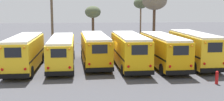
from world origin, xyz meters
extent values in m
plane|color=#424247|center=(0.00, 0.00, 0.00)|extent=(160.00, 160.00, 0.00)
cube|color=yellow|center=(-8.31, -1.14, 1.69)|extent=(2.44, 9.27, 2.64)
cube|color=white|center=(-8.31, -1.14, 3.11)|extent=(2.25, 8.90, 0.20)
cube|color=black|center=(-8.25, -5.80, 0.55)|extent=(2.38, 0.23, 0.36)
cube|color=black|center=(-8.25, -5.78, 2.41)|extent=(1.28, 0.05, 0.79)
sphere|color=red|center=(-9.13, -5.83, 1.10)|extent=(0.22, 0.22, 0.22)
sphere|color=orange|center=(-9.13, -5.83, 2.79)|extent=(0.18, 0.18, 0.18)
sphere|color=red|center=(-7.38, -5.80, 1.10)|extent=(0.22, 0.22, 0.22)
sphere|color=orange|center=(-7.38, -5.80, 2.79)|extent=(0.18, 0.18, 0.18)
cube|color=black|center=(-9.49, -1.16, 1.49)|extent=(0.13, 9.06, 0.14)
cube|color=black|center=(-7.13, -1.13, 1.49)|extent=(0.13, 9.06, 0.14)
cylinder|color=black|center=(-9.43, 2.17, 0.53)|extent=(0.29, 1.06, 1.05)
cylinder|color=black|center=(-7.26, 2.19, 0.53)|extent=(0.29, 1.06, 1.05)
cylinder|color=black|center=(-9.35, -4.48, 0.53)|extent=(0.29, 1.06, 1.05)
cylinder|color=black|center=(-7.18, -4.45, 0.53)|extent=(0.29, 1.06, 1.05)
cube|color=yellow|center=(-4.98, 0.22, 1.54)|extent=(2.65, 10.65, 2.40)
cube|color=white|center=(-4.98, 0.22, 2.84)|extent=(2.45, 10.23, 0.20)
cube|color=black|center=(-4.81, -5.11, 0.51)|extent=(2.37, 0.28, 0.36)
cube|color=black|center=(-4.82, -5.08, 2.20)|extent=(1.27, 0.07, 0.72)
sphere|color=red|center=(-5.68, -5.14, 1.00)|extent=(0.22, 0.22, 0.22)
sphere|color=orange|center=(-5.68, -5.14, 2.52)|extent=(0.18, 0.18, 0.18)
sphere|color=red|center=(-3.95, -5.09, 1.00)|extent=(0.22, 0.22, 0.22)
sphere|color=orange|center=(-3.95, -5.09, 2.52)|extent=(0.18, 0.18, 0.18)
cube|color=black|center=(-6.15, 0.19, 1.36)|extent=(0.35, 10.37, 0.14)
cube|color=black|center=(-3.82, 0.26, 1.36)|extent=(0.35, 10.37, 0.14)
cylinder|color=black|center=(-6.19, 4.18, 0.48)|extent=(0.31, 0.97, 0.96)
cylinder|color=black|center=(-4.03, 4.25, 0.48)|extent=(0.31, 0.97, 0.96)
cylinder|color=black|center=(-5.93, -3.80, 0.48)|extent=(0.31, 0.97, 0.96)
cylinder|color=black|center=(-3.78, -3.73, 0.48)|extent=(0.31, 0.97, 0.96)
cube|color=#E5A00C|center=(-1.66, 0.99, 1.61)|extent=(2.97, 9.95, 2.57)
cube|color=white|center=(-1.66, 0.99, 3.00)|extent=(2.75, 9.55, 0.20)
cube|color=black|center=(-1.40, -3.96, 0.50)|extent=(2.51, 0.33, 0.36)
cube|color=black|center=(-1.40, -3.94, 2.32)|extent=(1.35, 0.10, 0.77)
sphere|color=red|center=(-2.32, -4.02, 1.03)|extent=(0.22, 0.22, 0.22)
sphere|color=orange|center=(-2.32, -4.02, 2.68)|extent=(0.18, 0.18, 0.18)
sphere|color=red|center=(-0.48, -3.92, 1.03)|extent=(0.22, 0.22, 0.22)
sphere|color=orange|center=(-0.48, -3.92, 2.68)|extent=(0.18, 0.18, 0.18)
cube|color=black|center=(-2.90, 0.92, 1.42)|extent=(0.53, 9.62, 0.14)
cube|color=black|center=(-0.42, 1.05, 1.42)|extent=(0.53, 9.62, 0.14)
cylinder|color=black|center=(-3.00, 4.54, 0.46)|extent=(0.33, 0.94, 0.92)
cylinder|color=black|center=(-0.71, 4.66, 0.46)|extent=(0.33, 0.94, 0.92)
cylinder|color=black|center=(-2.62, -2.69, 0.46)|extent=(0.33, 0.94, 0.92)
cylinder|color=black|center=(-0.32, -2.56, 0.46)|extent=(0.33, 0.94, 0.92)
cube|color=#EAAA0F|center=(1.66, -0.93, 1.70)|extent=(2.70, 9.32, 2.71)
cube|color=white|center=(1.66, -0.93, 3.16)|extent=(2.49, 8.95, 0.20)
cube|color=black|center=(1.78, -5.60, 0.53)|extent=(2.52, 0.26, 0.36)
cube|color=black|center=(1.78, -5.58, 2.45)|extent=(1.36, 0.06, 0.81)
sphere|color=red|center=(0.86, -5.63, 1.09)|extent=(0.22, 0.22, 0.22)
sphere|color=orange|center=(0.86, -5.63, 2.84)|extent=(0.18, 0.18, 0.18)
sphere|color=red|center=(2.71, -5.59, 1.09)|extent=(0.22, 0.22, 0.22)
sphere|color=orange|center=(2.71, -5.59, 2.84)|extent=(0.18, 0.18, 0.18)
cube|color=black|center=(0.42, -0.96, 1.50)|extent=(0.26, 9.08, 0.14)
cube|color=black|center=(2.91, -0.90, 1.50)|extent=(0.26, 9.08, 0.14)
cylinder|color=black|center=(0.42, 2.37, 0.49)|extent=(0.31, 0.99, 0.99)
cylinder|color=black|center=(2.73, 2.43, 0.49)|extent=(0.31, 0.99, 0.99)
cylinder|color=black|center=(0.59, -4.29, 0.49)|extent=(0.31, 0.99, 0.99)
cylinder|color=black|center=(2.90, -4.23, 0.49)|extent=(0.31, 0.99, 0.99)
cube|color=#E5A00C|center=(4.98, -1.05, 1.68)|extent=(2.78, 9.66, 2.61)
cube|color=white|center=(4.98, -1.05, 3.08)|extent=(2.57, 9.27, 0.20)
cube|color=black|center=(5.17, -5.87, 0.55)|extent=(2.48, 0.29, 0.36)
cube|color=black|center=(5.17, -5.85, 2.40)|extent=(1.33, 0.08, 0.78)
sphere|color=red|center=(4.26, -5.92, 1.09)|extent=(0.22, 0.22, 0.22)
sphere|color=orange|center=(4.26, -5.92, 2.76)|extent=(0.18, 0.18, 0.18)
sphere|color=red|center=(6.07, -5.85, 1.09)|extent=(0.22, 0.22, 0.22)
sphere|color=orange|center=(6.07, -5.85, 2.76)|extent=(0.18, 0.18, 0.18)
cube|color=black|center=(3.76, -1.10, 1.48)|extent=(0.38, 9.38, 0.14)
cube|color=black|center=(6.21, -1.00, 1.48)|extent=(0.38, 9.38, 0.14)
cylinder|color=black|center=(3.72, 2.39, 0.53)|extent=(0.32, 1.08, 1.07)
cylinder|color=black|center=(5.98, 2.48, 0.53)|extent=(0.32, 1.08, 1.07)
cylinder|color=black|center=(3.99, -4.58, 0.53)|extent=(0.32, 1.08, 1.07)
cylinder|color=black|center=(6.25, -4.49, 0.53)|extent=(0.32, 1.08, 1.07)
cube|color=yellow|center=(8.31, -0.58, 1.76)|extent=(2.40, 9.42, 2.77)
cube|color=white|center=(8.31, -0.58, 3.25)|extent=(2.21, 9.04, 0.20)
cube|color=black|center=(8.33, -5.32, 0.56)|extent=(2.40, 0.21, 0.36)
cube|color=black|center=(8.33, -5.30, 2.53)|extent=(1.29, 0.04, 0.83)
sphere|color=red|center=(7.45, -5.33, 1.14)|extent=(0.22, 0.22, 0.22)
sphere|color=orange|center=(7.45, -5.33, 2.93)|extent=(0.18, 0.18, 0.18)
sphere|color=red|center=(9.21, -5.33, 1.14)|extent=(0.22, 0.22, 0.22)
cube|color=black|center=(7.12, -0.58, 1.55)|extent=(0.07, 9.22, 0.14)
cube|color=black|center=(9.50, -0.57, 1.55)|extent=(0.07, 9.22, 0.14)
cylinder|color=black|center=(7.19, 2.82, 0.54)|extent=(0.28, 1.08, 1.07)
cylinder|color=black|center=(9.39, 2.83, 0.54)|extent=(0.28, 1.08, 1.07)
cylinder|color=black|center=(7.23, -3.99, 0.54)|extent=(0.28, 1.08, 1.07)
cylinder|color=black|center=(9.42, -3.98, 0.54)|extent=(0.28, 1.08, 1.07)
cylinder|color=brown|center=(-7.15, 11.46, 4.06)|extent=(0.33, 0.33, 8.12)
cylinder|color=brown|center=(6.79, 19.37, 2.96)|extent=(0.25, 0.25, 5.92)
ellipsoid|color=#4C563D|center=(6.79, 19.37, 6.58)|extent=(2.42, 2.42, 1.82)
cylinder|color=#473323|center=(-1.43, 15.00, 2.27)|extent=(0.39, 0.39, 4.54)
ellipsoid|color=#4C563D|center=(-1.43, 15.00, 5.20)|extent=(2.40, 2.40, 1.80)
cylinder|color=#473323|center=(7.93, 14.53, 2.93)|extent=(0.43, 0.43, 5.86)
ellipsoid|color=#6B6051|center=(7.93, 14.53, 6.90)|extent=(3.75, 3.75, 2.82)
cylinder|color=#939399|center=(-12.31, 7.34, 0.70)|extent=(0.06, 0.06, 1.40)
cylinder|color=#939399|center=(-9.85, 7.34, 0.70)|extent=(0.06, 0.06, 1.40)
cylinder|color=#939399|center=(-7.38, 7.34, 0.70)|extent=(0.06, 0.06, 1.40)
cylinder|color=#939399|center=(-4.92, 7.34, 0.70)|extent=(0.06, 0.06, 1.40)
cylinder|color=#939399|center=(-2.46, 7.34, 0.70)|extent=(0.06, 0.06, 1.40)
cylinder|color=#939399|center=(0.00, 7.34, 0.70)|extent=(0.06, 0.06, 1.40)
cylinder|color=#939399|center=(2.46, 7.34, 0.70)|extent=(0.06, 0.06, 1.40)
cylinder|color=#939399|center=(4.92, 7.34, 0.70)|extent=(0.06, 0.06, 1.40)
cylinder|color=#939399|center=(7.38, 7.34, 0.70)|extent=(0.06, 0.06, 1.40)
cylinder|color=#939399|center=(9.85, 7.34, 0.70)|extent=(0.06, 0.06, 1.40)
cylinder|color=#939399|center=(12.31, 7.34, 0.70)|extent=(0.06, 0.06, 1.40)
cylinder|color=#939399|center=(0.00, 7.34, 1.40)|extent=(24.61, 0.04, 0.04)
cylinder|color=#B21414|center=(7.47, -7.62, 0.42)|extent=(0.24, 0.24, 0.85)
sphere|color=#B21414|center=(7.47, -7.62, 0.92)|extent=(0.23, 0.23, 0.23)
camera|label=1|loc=(-2.63, -27.88, 5.90)|focal=45.00mm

